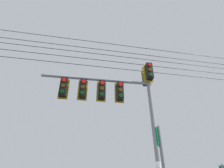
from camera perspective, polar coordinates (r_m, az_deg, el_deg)
The scene contains 2 objects.
signal_mast_assembly at distance 8.21m, azimuth 3.04°, elevation -4.30°, with size 1.27×5.37×7.18m.
overhead_wire_span at distance 10.43m, azimuth 18.53°, elevation 6.64°, with size 5.73×32.08×2.01m.
Camera 1 is at (-6.62, 2.09, 1.62)m, focal length 28.04 mm.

